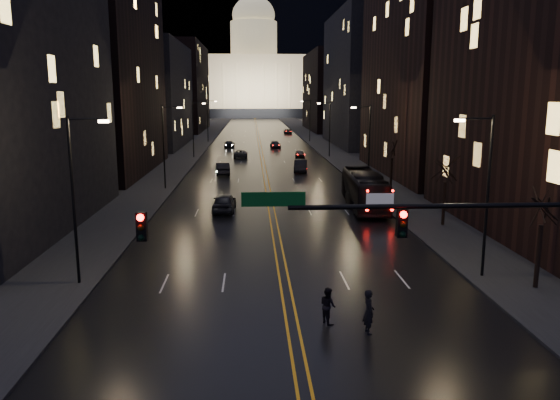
{
  "coord_description": "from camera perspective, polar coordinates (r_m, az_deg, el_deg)",
  "views": [
    {
      "loc": [
        -1.74,
        -18.32,
        10.0
      ],
      "look_at": [
        -0.17,
        11.34,
        4.28
      ],
      "focal_mm": 35.0,
      "sensor_mm": 36.0,
      "label": 1
    }
  ],
  "objects": [
    {
      "name": "streetlamp_left_mid",
      "position": [
        59.22,
        -11.89,
        5.91
      ],
      "size": [
        2.13,
        0.25,
        9.0
      ],
      "color": "black",
      "rests_on": "ground"
    },
    {
      "name": "oncoming_car_c",
      "position": [
        88.78,
        -4.13,
        4.83
      ],
      "size": [
        2.22,
        4.77,
        1.32
      ],
      "primitive_type": "imported",
      "rotation": [
        0.0,
        0.0,
        3.15
      ],
      "color": "black",
      "rests_on": "ground"
    },
    {
      "name": "streetlamp_left_dist",
      "position": [
        118.77,
        -7.49,
        8.44
      ],
      "size": [
        2.13,
        0.25,
        9.0
      ],
      "color": "black",
      "rests_on": "ground"
    },
    {
      "name": "capitol",
      "position": [
        268.42,
        -2.72,
        12.42
      ],
      "size": [
        90.0,
        50.0,
        58.5
      ],
      "color": "black",
      "rests_on": "ground"
    },
    {
      "name": "pedestrian_b",
      "position": [
        24.73,
        5.03,
        -10.91
      ],
      "size": [
        0.76,
        0.92,
        1.67
      ],
      "primitive_type": "imported",
      "rotation": [
        0.0,
        0.0,
        2.03
      ],
      "color": "black",
      "rests_on": "ground"
    },
    {
      "name": "oncoming_car_d",
      "position": [
        106.63,
        -5.32,
        5.83
      ],
      "size": [
        2.0,
        4.62,
        1.32
      ],
      "primitive_type": "imported",
      "rotation": [
        0.0,
        0.0,
        3.11
      ],
      "color": "black",
      "rests_on": "ground"
    },
    {
      "name": "oncoming_car_a",
      "position": [
        47.79,
        -5.85,
        -0.24
      ],
      "size": [
        2.09,
        4.86,
        1.63
      ],
      "primitive_type": "imported",
      "rotation": [
        0.0,
        0.0,
        3.11
      ],
      "color": "black",
      "rests_on": "ground"
    },
    {
      "name": "receding_car_a",
      "position": [
        72.2,
        2.17,
        3.56
      ],
      "size": [
        2.17,
        4.96,
        1.58
      ],
      "primitive_type": "imported",
      "rotation": [
        0.0,
        0.0,
        -0.11
      ],
      "color": "black",
      "rests_on": "ground"
    },
    {
      "name": "streetlamp_left_near",
      "position": [
        30.14,
        -20.5,
        0.81
      ],
      "size": [
        2.13,
        0.25,
        9.0
      ],
      "color": "black",
      "rests_on": "ground"
    },
    {
      "name": "receding_car_b",
      "position": [
        88.72,
        2.09,
        4.84
      ],
      "size": [
        1.76,
        3.87,
        1.29
      ],
      "primitive_type": "imported",
      "rotation": [
        0.0,
        0.0,
        -0.06
      ],
      "color": "black",
      "rests_on": "ground"
    },
    {
      "name": "sidewalk_left",
      "position": [
        149.15,
        -7.8,
        6.99
      ],
      "size": [
        8.0,
        320.0,
        0.16
      ],
      "primitive_type": "cube",
      "color": "black",
      "rests_on": "ground"
    },
    {
      "name": "bus",
      "position": [
        49.52,
        8.8,
        1.05
      ],
      "size": [
        3.37,
        11.9,
        3.28
      ],
      "primitive_type": "imported",
      "rotation": [
        0.0,
        0.0,
        -0.05
      ],
      "color": "black",
      "rests_on": "ground"
    },
    {
      "name": "oncoming_car_b",
      "position": [
        70.18,
        -6.02,
        3.29
      ],
      "size": [
        2.12,
        4.9,
        1.57
      ],
      "primitive_type": "imported",
      "rotation": [
        0.0,
        0.0,
        3.24
      ],
      "color": "black",
      "rests_on": "ground"
    },
    {
      "name": "road",
      "position": [
        148.66,
        -2.37,
        7.04
      ],
      "size": [
        20.0,
        320.0,
        0.02
      ],
      "primitive_type": "cube",
      "color": "black",
      "rests_on": "ground"
    },
    {
      "name": "building_left_far",
      "position": [
        111.99,
        -13.16,
        10.62
      ],
      "size": [
        12.0,
        34.0,
        20.0
      ],
      "primitive_type": "cube",
      "color": "black",
      "rests_on": "ground"
    },
    {
      "name": "streetlamp_left_far",
      "position": [
        88.92,
        -8.96,
        7.6
      ],
      "size": [
        2.13,
        0.25,
        9.0
      ],
      "color": "black",
      "rests_on": "ground"
    },
    {
      "name": "streetlamp_right_near",
      "position": [
        31.36,
        20.61,
        1.18
      ],
      "size": [
        2.13,
        0.25,
        9.0
      ],
      "color": "black",
      "rests_on": "ground"
    },
    {
      "name": "sidewalk_right",
      "position": [
        149.48,
        3.05,
        7.08
      ],
      "size": [
        8.0,
        320.0,
        0.16
      ],
      "primitive_type": "cube",
      "color": "black",
      "rests_on": "ground"
    },
    {
      "name": "streetlamp_right_far",
      "position": [
        89.34,
        5.1,
        7.7
      ],
      "size": [
        2.13,
        0.25,
        9.0
      ],
      "color": "black",
      "rests_on": "ground"
    },
    {
      "name": "building_left_mid",
      "position": [
        74.94,
        -18.44,
        13.42
      ],
      "size": [
        12.0,
        30.0,
        28.0
      ],
      "primitive_type": "cube",
      "color": "black",
      "rests_on": "ground"
    },
    {
      "name": "building_right_dist",
      "position": [
        159.95,
        5.24,
        11.22
      ],
      "size": [
        12.0,
        40.0,
        22.0
      ],
      "primitive_type": "cube",
      "color": "black",
      "rests_on": "ground"
    },
    {
      "name": "pedestrian_a",
      "position": [
        23.87,
        9.26,
        -11.47
      ],
      "size": [
        0.55,
        0.76,
        1.96
      ],
      "primitive_type": "imported",
      "rotation": [
        0.0,
        0.0,
        1.69
      ],
      "color": "black",
      "rests_on": "ground"
    },
    {
      "name": "building_right_tall",
      "position": [
        72.56,
        16.03,
        17.62
      ],
      "size": [
        12.0,
        30.0,
        38.0
      ],
      "primitive_type": "cube",
      "color": "black",
      "rests_on": "ground"
    },
    {
      "name": "center_line",
      "position": [
        148.66,
        -2.37,
        7.04
      ],
      "size": [
        0.62,
        320.0,
        0.01
      ],
      "primitive_type": "cube",
      "color": "orange",
      "rests_on": "road"
    },
    {
      "name": "receding_car_c",
      "position": [
        104.74,
        -0.48,
        5.78
      ],
      "size": [
        2.13,
        4.59,
        1.3
      ],
      "primitive_type": "imported",
      "rotation": [
        0.0,
        0.0,
        0.07
      ],
      "color": "black",
      "rests_on": "ground"
    },
    {
      "name": "traffic_signal",
      "position": [
        20.44,
        19.08,
        -3.58
      ],
      "size": [
        17.29,
        0.45,
        7.0
      ],
      "color": "black",
      "rests_on": "ground"
    },
    {
      "name": "tree_right_near",
      "position": [
        30.66,
        25.77,
        -0.49
      ],
      "size": [
        2.4,
        2.4,
        6.65
      ],
      "color": "black",
      "rests_on": "ground"
    },
    {
      "name": "tree_right_far",
      "position": [
        58.47,
        11.64,
        5.31
      ],
      "size": [
        2.4,
        2.4,
        6.65
      ],
      "color": "black",
      "rests_on": "ground"
    },
    {
      "name": "building_right_mid",
      "position": [
        112.68,
        8.82,
        12.3
      ],
      "size": [
        12.0,
        34.0,
        26.0
      ],
      "primitive_type": "cube",
      "color": "black",
      "rests_on": "ground"
    },
    {
      "name": "streetlamp_right_dist",
      "position": [
        119.08,
        3.06,
        8.52
      ],
      "size": [
        2.13,
        0.25,
        9.0
      ],
      "color": "black",
      "rests_on": "ground"
    },
    {
      "name": "mountain_ridge",
      "position": [
        404.26,
        3.09,
        18.71
      ],
      "size": [
        520.0,
        60.0,
        130.0
      ],
      "primitive_type": "cube",
      "color": "black",
      "rests_on": "ground"
    },
    {
      "name": "ground",
      "position": [
        20.94,
        2.21,
        -17.64
      ],
      "size": [
        900.0,
        900.0,
        0.0
      ],
      "primitive_type": "plane",
      "color": "black",
      "rests_on": "ground"
    },
    {
      "name": "receding_car_d",
      "position": [
        144.4,
        0.83,
        7.18
      ],
      "size": [
        2.26,
        4.65,
        1.28
      ],
      "primitive_type": "imported",
      "rotation": [
        0.0,
        0.0,
        -0.03
      ],
      "color": "black",
      "rests_on": "ground"
    },
    {
      "name": "tree_right_mid",
      "position": [
        43.28,
        16.94,
        3.16
      ],
      "size": [
        2.4,
        2.4,
        6.65
      ],
      "color": "black",
      "rests_on": "ground"
    },
    {
      "name": "building_left_dist",
      "position": [
        159.5,
        -10.17,
        11.45
      ],
      "size": [
        12.0,
        40.0,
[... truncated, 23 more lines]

